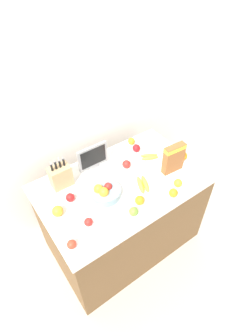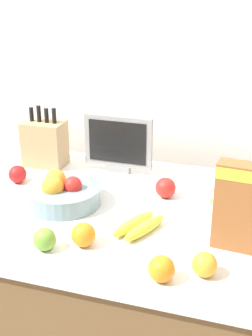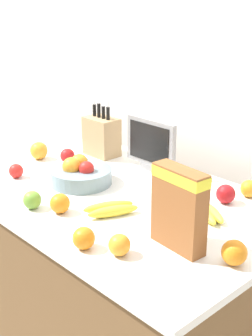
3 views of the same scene
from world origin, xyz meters
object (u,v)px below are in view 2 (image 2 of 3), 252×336
object	(u,v)px
small_monitor	(118,143)
apple_front	(166,188)
fruit_bowl	(63,193)
banana_bunch_right	(232,205)
orange_mid_left	(83,235)
orange_back_center	(161,269)
banana_bunch_left	(139,226)
cereal_box	(248,205)
apple_by_knife_block	(18,174)
apple_middle	(227,181)
orange_mid_right	(205,265)
apple_leftmost	(44,239)
knife_block	(45,143)
orange_front_center	(238,171)

from	to	relation	value
small_monitor	apple_front	size ratio (longest dim) A/B	3.70
fruit_bowl	banana_bunch_right	distance (m)	0.61
fruit_bowl	apple_front	bearing A→B (deg)	25.73
small_monitor	orange_mid_left	xyz separation A→B (m)	(0.08, -0.57, -0.09)
orange_mid_left	orange_back_center	size ratio (longest dim) A/B	1.02
banana_bunch_right	orange_mid_left	world-z (taller)	orange_mid_left
banana_bunch_left	orange_back_center	world-z (taller)	orange_back_center
cereal_box	orange_mid_left	xyz separation A→B (m)	(-0.48, -0.13, -0.11)
fruit_bowl	orange_back_center	size ratio (longest dim) A/B	3.58
banana_bunch_left	apple_by_knife_block	size ratio (longest dim) A/B	2.93
apple_by_knife_block	apple_middle	world-z (taller)	apple_middle
apple_front	orange_mid_left	size ratio (longest dim) A/B	1.01
orange_mid_right	fruit_bowl	bearing A→B (deg)	153.54
cereal_box	fruit_bowl	size ratio (longest dim) A/B	1.03
cereal_box	apple_leftmost	size ratio (longest dim) A/B	3.87
apple_leftmost	fruit_bowl	bearing A→B (deg)	104.37
apple_by_knife_block	orange_back_center	size ratio (longest dim) A/B	0.96
apple_by_knife_block	apple_leftmost	bearing A→B (deg)	-51.48
cereal_box	orange_mid_left	world-z (taller)	cereal_box
cereal_box	knife_block	bearing A→B (deg)	159.15
knife_block	apple_by_knife_block	distance (m)	0.21
banana_bunch_left	banana_bunch_right	xyz separation A→B (m)	(0.28, 0.24, -0.00)
small_monitor	orange_back_center	xyz separation A→B (m)	(0.35, -0.67, -0.09)
orange_mid_left	fruit_bowl	bearing A→B (deg)	127.09
small_monitor	apple_leftmost	distance (m)	0.64
banana_bunch_left	apple_by_knife_block	bearing A→B (deg)	159.02
cereal_box	apple_by_knife_block	distance (m)	0.94
cereal_box	apple_middle	world-z (taller)	cereal_box
small_monitor	apple_by_knife_block	xyz separation A→B (m)	(-0.35, -0.22, -0.10)
banana_bunch_left	orange_front_center	distance (m)	0.59
apple_middle	orange_front_center	size ratio (longest dim) A/B	1.08
fruit_bowl	orange_mid_left	world-z (taller)	fruit_bowl
fruit_bowl	orange_mid_left	xyz separation A→B (m)	(0.18, -0.24, -0.00)
apple_middle	knife_block	bearing A→B (deg)	178.57
banana_bunch_right	apple_middle	distance (m)	0.16
apple_front	apple_middle	size ratio (longest dim) A/B	1.01
apple_leftmost	apple_front	bearing A→B (deg)	59.74
banana_bunch_right	orange_front_center	distance (m)	0.28
banana_bunch_right	orange_front_center	size ratio (longest dim) A/B	2.54
knife_block	orange_mid_right	size ratio (longest dim) A/B	4.16
fruit_bowl	banana_bunch_right	xyz separation A→B (m)	(0.60, 0.14, -0.02)
fruit_bowl	orange_mid_right	xyz separation A→B (m)	(0.56, -0.28, -0.01)
cereal_box	orange_back_center	size ratio (longest dim) A/B	3.68
apple_by_knife_block	orange_back_center	xyz separation A→B (m)	(0.70, -0.45, 0.00)
banana_bunch_left	apple_leftmost	world-z (taller)	apple_leftmost
apple_by_knife_block	small_monitor	bearing A→B (deg)	32.17
banana_bunch_left	apple_middle	distance (m)	0.47
orange_mid_left	knife_block	bearing A→B (deg)	126.30
apple_by_knife_block	orange_mid_left	size ratio (longest dim) A/B	0.94
fruit_bowl	banana_bunch_right	world-z (taller)	fruit_bowl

